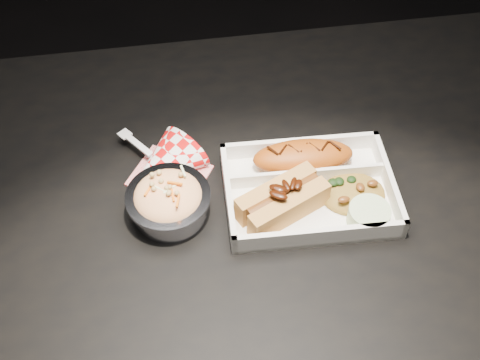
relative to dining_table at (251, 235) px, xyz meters
name	(u,v)px	position (x,y,z in m)	size (l,w,h in m)	color
dining_table	(251,235)	(0.00, 0.00, 0.00)	(1.20, 0.80, 0.75)	black
food_tray	(308,192)	(0.08, 0.00, 0.10)	(0.26, 0.19, 0.04)	white
fried_pastry	(303,156)	(0.09, 0.05, 0.12)	(0.16, 0.06, 0.04)	#A64A10
hotdog	(282,200)	(0.04, -0.03, 0.12)	(0.14, 0.11, 0.06)	#C68A43
fried_rice_mound	(354,189)	(0.15, -0.02, 0.11)	(0.10, 0.08, 0.03)	#A57C2F
cupcake_liner	(369,216)	(0.16, -0.07, 0.11)	(0.06, 0.06, 0.03)	beige
foil_coleslaw_cup	(169,200)	(-0.12, 0.00, 0.12)	(0.12, 0.12, 0.07)	silver
napkin_fork	(162,165)	(-0.13, 0.08, 0.11)	(0.15, 0.16, 0.10)	red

